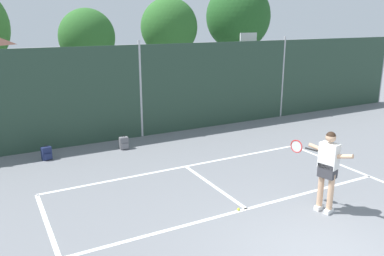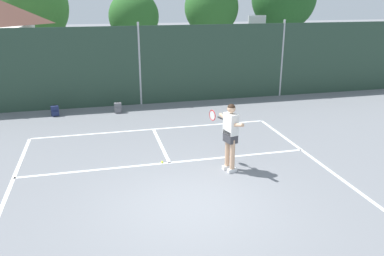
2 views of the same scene
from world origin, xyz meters
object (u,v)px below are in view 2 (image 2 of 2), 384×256
at_px(tennis_player, 230,131).
at_px(backpack_grey, 118,108).
at_px(tennis_ball, 162,162).
at_px(backpack_navy, 55,111).
at_px(basketball_hoop, 256,41).

relative_size(tennis_player, backpack_grey, 4.01).
distance_m(tennis_player, backpack_grey, 6.85).
height_order(tennis_ball, backpack_navy, backpack_navy).
bearing_deg(tennis_ball, backpack_navy, 120.64).
distance_m(tennis_player, backpack_navy, 8.16).
relative_size(basketball_hoop, tennis_ball, 53.79).
bearing_deg(tennis_player, tennis_ball, 151.62).
height_order(basketball_hoop, backpack_navy, basketball_hoop).
bearing_deg(backpack_navy, basketball_hoop, 16.89).
bearing_deg(basketball_hoop, tennis_player, -115.83).
bearing_deg(basketball_hoop, backpack_navy, -163.11).
height_order(backpack_navy, backpack_grey, same).
bearing_deg(tennis_ball, basketball_hoop, 53.66).
distance_m(basketball_hoop, tennis_ball, 10.67).
distance_m(tennis_ball, backpack_navy, 6.42).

